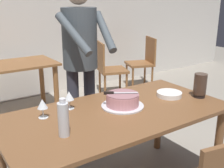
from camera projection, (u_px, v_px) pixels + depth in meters
The scene contains 13 objects.
back_wall at pixel (9, 13), 4.19m from camera, with size 10.00×0.12×2.70m, color silver.
main_dining_table at pixel (117, 123), 2.17m from camera, with size 1.76×0.89×0.75m.
cake_on_platter at pixel (123, 101), 2.22m from camera, with size 0.34×0.34×0.11m.
cake_knife at pixel (114, 93), 2.20m from camera, with size 0.24×0.16×0.02m.
plate_stack at pixel (169, 94), 2.46m from camera, with size 0.22×0.22×0.04m.
wine_glass_near at pixel (69, 96), 2.16m from camera, with size 0.08×0.08×0.14m.
wine_glass_far at pixel (42, 104), 2.00m from camera, with size 0.08×0.08×0.14m.
water_bottle at pixel (63, 119), 1.73m from camera, with size 0.07×0.07×0.25m.
hurricane_lamp at pixel (200, 85), 2.42m from camera, with size 0.11×0.11×0.21m.
person_cutting_cake at pixel (81, 55), 2.59m from camera, with size 0.47×0.55×1.72m.
background_table at pixel (18, 75), 3.78m from camera, with size 1.00×0.70×0.74m.
background_chair_0 at pixel (108, 67), 4.58m from camera, with size 0.56×0.56×0.90m.
background_chair_3 at pixel (144, 60), 5.05m from camera, with size 0.56×0.56×0.90m.
Camera 1 is at (-1.14, -1.62, 1.59)m, focal length 44.92 mm.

